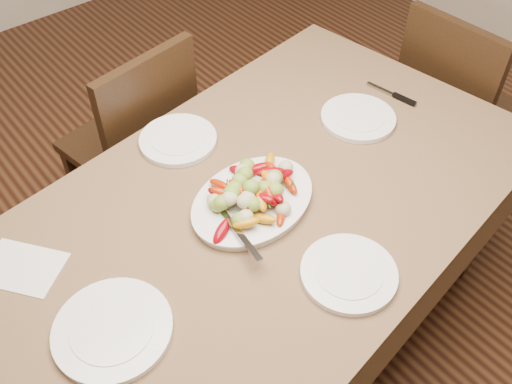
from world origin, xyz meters
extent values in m
plane|color=#3C2112|center=(0.00, 0.00, 0.00)|extent=(6.00, 6.00, 0.00)
cube|color=brown|center=(-0.06, 0.19, 0.38)|extent=(1.97, 1.28, 0.76)
ellipsoid|color=white|center=(-0.07, 0.20, 0.77)|extent=(0.42, 0.34, 0.02)
cylinder|color=white|center=(-0.59, 0.09, 0.77)|extent=(0.29, 0.29, 0.02)
cylinder|color=white|center=(0.46, 0.28, 0.77)|extent=(0.25, 0.25, 0.02)
cylinder|color=white|center=(-0.08, 0.57, 0.77)|extent=(0.25, 0.25, 0.02)
cylinder|color=white|center=(-0.03, -0.15, 0.77)|extent=(0.26, 0.26, 0.02)
cube|color=silver|center=(-0.68, 0.42, 0.76)|extent=(0.24, 0.26, 0.00)
camera|label=1|loc=(-0.77, -0.67, 1.99)|focal=40.00mm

